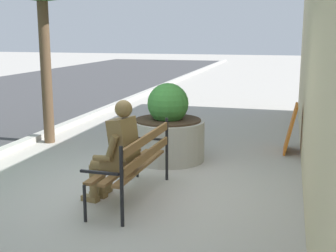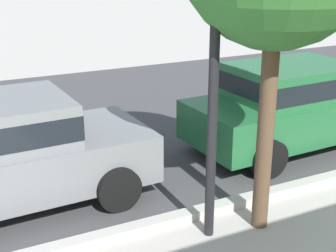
{
  "view_description": "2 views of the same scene",
  "coord_description": "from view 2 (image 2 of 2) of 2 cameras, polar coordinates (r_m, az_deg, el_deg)",
  "views": [
    {
      "loc": [
        -5.75,
        -2.1,
        2.19
      ],
      "look_at": [
        1.69,
        -0.1,
        0.6
      ],
      "focal_mm": 48.77,
      "sensor_mm": 36.0,
      "label": 1
    },
    {
      "loc": [
        -6.25,
        -2.1,
        3.36
      ],
      "look_at": [
        -2.99,
        4.38,
        0.8
      ],
      "focal_mm": 51.63,
      "sensor_mm": 36.0,
      "label": 2
    }
  ],
  "objects": [
    {
      "name": "lamp_post",
      "position": [
        5.46,
        5.58,
        10.82
      ],
      "size": [
        0.32,
        0.32,
        3.9
      ],
      "color": "black",
      "rests_on": "ground"
    },
    {
      "name": "street_surface",
      "position": [
        11.94,
        6.07,
        3.0
      ],
      "size": [
        60.0,
        9.0,
        0.01
      ],
      "primitive_type": "cube",
      "color": "#424244",
      "rests_on": "ground"
    },
    {
      "name": "parked_car_green",
      "position": [
        9.08,
        14.73,
        2.67
      ],
      "size": [
        4.16,
        2.04,
        1.56
      ],
      "color": "#236638",
      "rests_on": "ground"
    }
  ]
}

